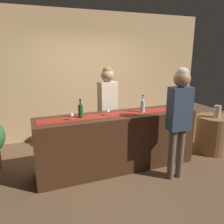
# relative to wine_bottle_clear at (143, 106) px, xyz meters

# --- Properties ---
(ground_plane) EXTENTS (10.00, 10.00, 0.00)m
(ground_plane) POSITION_rel_wine_bottle_clear_xyz_m (-0.45, 0.04, -1.09)
(ground_plane) COLOR brown
(back_wall) EXTENTS (6.00, 0.12, 2.90)m
(back_wall) POSITION_rel_wine_bottle_clear_xyz_m (-0.45, 1.94, 0.36)
(back_wall) COLOR tan
(back_wall) RESTS_ON ground
(bar_counter) EXTENTS (2.74, 0.60, 0.98)m
(bar_counter) POSITION_rel_wine_bottle_clear_xyz_m (-0.45, 0.04, -0.60)
(bar_counter) COLOR #3D2314
(bar_counter) RESTS_ON ground
(counter_runner_cloth) EXTENTS (2.60, 0.28, 0.01)m
(counter_runner_cloth) POSITION_rel_wine_bottle_clear_xyz_m (-0.45, 0.04, -0.11)
(counter_runner_cloth) COLOR maroon
(counter_runner_cloth) RESTS_ON bar_counter
(wine_bottle_clear) EXTENTS (0.07, 0.07, 0.30)m
(wine_bottle_clear) POSITION_rel_wine_bottle_clear_xyz_m (0.00, 0.00, 0.00)
(wine_bottle_clear) COLOR #B2C6C1
(wine_bottle_clear) RESTS_ON bar_counter
(wine_bottle_green) EXTENTS (0.07, 0.07, 0.30)m
(wine_bottle_green) POSITION_rel_wine_bottle_clear_xyz_m (-1.07, 0.06, 0.00)
(wine_bottle_green) COLOR #194723
(wine_bottle_green) RESTS_ON bar_counter
(wine_glass_near_customer) EXTENTS (0.07, 0.07, 0.14)m
(wine_glass_near_customer) POSITION_rel_wine_bottle_clear_xyz_m (-1.23, -0.04, -0.01)
(wine_glass_near_customer) COLOR silver
(wine_glass_near_customer) RESTS_ON bar_counter
(wine_glass_mid_counter) EXTENTS (0.07, 0.07, 0.14)m
(wine_glass_mid_counter) POSITION_rel_wine_bottle_clear_xyz_m (-0.63, 0.00, -0.01)
(wine_glass_mid_counter) COLOR silver
(wine_glass_mid_counter) RESTS_ON bar_counter
(bartender) EXTENTS (0.36, 0.24, 1.73)m
(bartender) POSITION_rel_wine_bottle_clear_xyz_m (-0.41, 0.62, -0.01)
(bartender) COLOR #26262B
(bartender) RESTS_ON ground
(customer_sipping) EXTENTS (0.35, 0.25, 1.77)m
(customer_sipping) POSITION_rel_wine_bottle_clear_xyz_m (0.29, -0.60, 0.02)
(customer_sipping) COLOR brown
(customer_sipping) RESTS_ON ground
(round_side_table) EXTENTS (0.68, 0.68, 0.74)m
(round_side_table) POSITION_rel_wine_bottle_clear_xyz_m (1.63, -0.03, -0.72)
(round_side_table) COLOR olive
(round_side_table) RESTS_ON ground
(vase_on_side_table) EXTENTS (0.13, 0.13, 0.24)m
(vase_on_side_table) POSITION_rel_wine_bottle_clear_xyz_m (1.62, -0.08, -0.23)
(vase_on_side_table) COLOR #A8A399
(vase_on_side_table) RESTS_ON round_side_table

